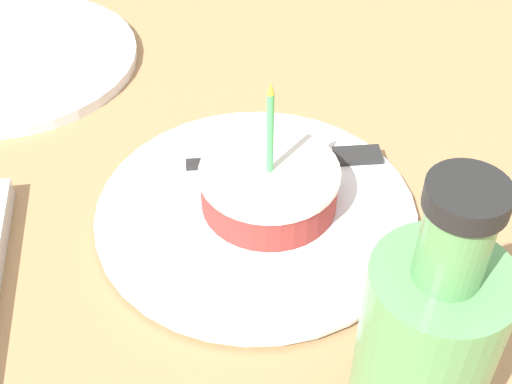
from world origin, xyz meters
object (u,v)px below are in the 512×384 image
(plate, at_px, (256,212))
(fork, at_px, (299,158))
(bottle, at_px, (421,363))
(side_plate, at_px, (14,59))
(cake_slice, at_px, (270,186))

(plate, height_order, fork, fork)
(bottle, bearing_deg, plate, 106.45)
(plate, bearing_deg, bottle, -73.55)
(side_plate, bearing_deg, plate, -49.72)
(side_plate, bearing_deg, fork, -37.97)
(cake_slice, distance_m, fork, 0.07)
(fork, distance_m, side_plate, 0.36)
(plate, bearing_deg, side_plate, 130.28)
(plate, distance_m, bottle, 0.25)
(plate, height_order, bottle, bottle)
(side_plate, bearing_deg, cake_slice, -47.71)
(cake_slice, bearing_deg, plate, -157.15)
(fork, bearing_deg, bottle, -86.46)
(plate, distance_m, fork, 0.08)
(bottle, xyz_separation_m, side_plate, (-0.30, 0.50, -0.09))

